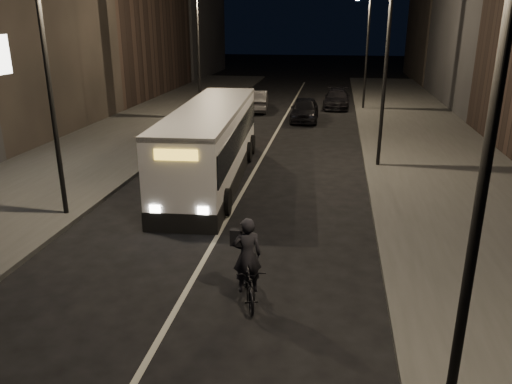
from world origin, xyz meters
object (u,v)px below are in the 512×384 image
at_px(streetlight_right_near, 473,114).
at_px(car_near, 305,109).
at_px(car_far, 337,99).
at_px(streetlight_right_far, 364,37).
at_px(streetlight_left_near, 54,60).
at_px(cyclist_on_bicycle, 248,274).
at_px(streetlight_right_mid, 381,49).
at_px(streetlight_left_far, 202,39).
at_px(car_mid, 256,101).
at_px(city_bus, 211,140).

distance_m(streetlight_right_near, car_near, 27.61).
height_order(car_near, car_far, car_near).
distance_m(streetlight_right_near, streetlight_right_far, 32.00).
distance_m(streetlight_left_near, cyclist_on_bicycle, 9.48).
xyz_separation_m(streetlight_right_mid, streetlight_left_far, (-10.66, 10.00, 0.00)).
bearing_deg(cyclist_on_bicycle, streetlight_right_far, 66.23).
height_order(streetlight_left_near, car_near, streetlight_left_near).
bearing_deg(streetlight_right_near, car_mid, 104.35).
height_order(streetlight_left_far, city_bus, streetlight_left_far).
relative_size(streetlight_right_mid, streetlight_right_far, 1.00).
bearing_deg(car_mid, car_far, -163.44).
relative_size(cyclist_on_bicycle, car_near, 0.50).
relative_size(streetlight_left_far, city_bus, 0.69).
relative_size(streetlight_right_far, city_bus, 0.69).
bearing_deg(car_far, cyclist_on_bicycle, -92.48).
distance_m(streetlight_right_mid, streetlight_right_far, 16.00).
bearing_deg(city_bus, streetlight_right_mid, 19.32).
bearing_deg(car_mid, streetlight_left_near, 76.55).
relative_size(streetlight_left_near, car_mid, 1.71).
bearing_deg(cyclist_on_bicycle, car_mid, 82.25).
relative_size(streetlight_left_far, car_near, 1.79).
xyz_separation_m(streetlight_left_near, car_mid, (2.93, 22.24, -4.58)).
height_order(streetlight_right_mid, city_bus, streetlight_right_mid).
height_order(cyclist_on_bicycle, car_mid, cyclist_on_bicycle).
xyz_separation_m(streetlight_right_mid, cyclist_on_bicycle, (-3.68, -12.45, -4.61)).
relative_size(streetlight_left_far, car_mid, 1.71).
distance_m(streetlight_right_mid, city_bus, 8.36).
distance_m(city_bus, cyclist_on_bicycle, 10.12).
height_order(streetlight_right_mid, streetlight_left_far, same).
bearing_deg(car_far, streetlight_left_near, -108.52).
distance_m(streetlight_right_near, city_bus, 15.24).
relative_size(city_bus, cyclist_on_bicycle, 5.23).
height_order(streetlight_right_near, streetlight_left_near, same).
bearing_deg(cyclist_on_bicycle, car_near, 74.10).
bearing_deg(car_near, car_mid, 138.87).
height_order(city_bus, car_near, city_bus).
distance_m(streetlight_right_near, car_far, 33.10).
height_order(streetlight_right_far, car_mid, streetlight_right_far).
height_order(streetlight_right_mid, cyclist_on_bicycle, streetlight_right_mid).
distance_m(car_near, car_mid, 5.06).
distance_m(streetlight_left_near, car_far, 26.70).
height_order(cyclist_on_bicycle, car_far, cyclist_on_bicycle).
bearing_deg(cyclist_on_bicycle, streetlight_left_near, 131.08).
relative_size(streetlight_right_far, streetlight_left_near, 1.00).
bearing_deg(city_bus, streetlight_left_far, 102.58).
xyz_separation_m(streetlight_right_mid, car_far, (-1.73, 16.72, -4.66)).
xyz_separation_m(cyclist_on_bicycle, car_mid, (-4.05, 26.69, 0.03)).
bearing_deg(streetlight_left_far, car_far, 36.98).
relative_size(streetlight_right_near, car_near, 1.79).
distance_m(streetlight_right_far, car_near, 7.85).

